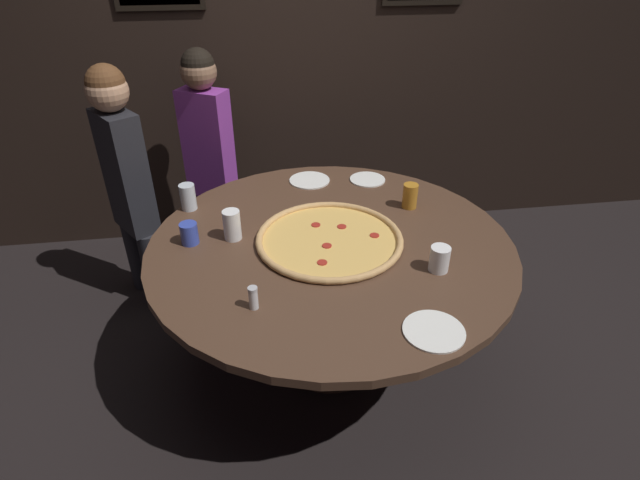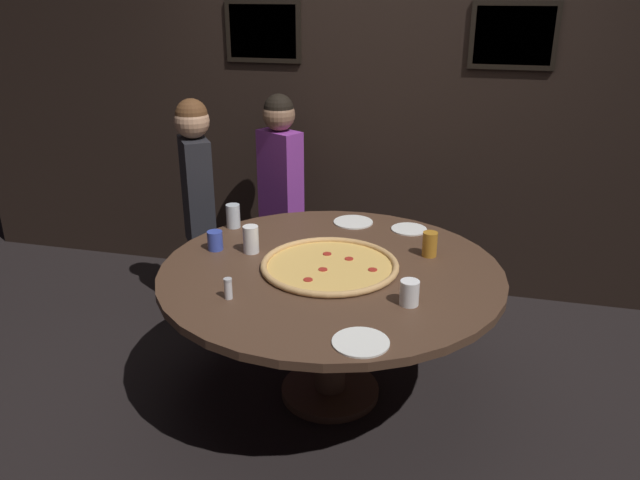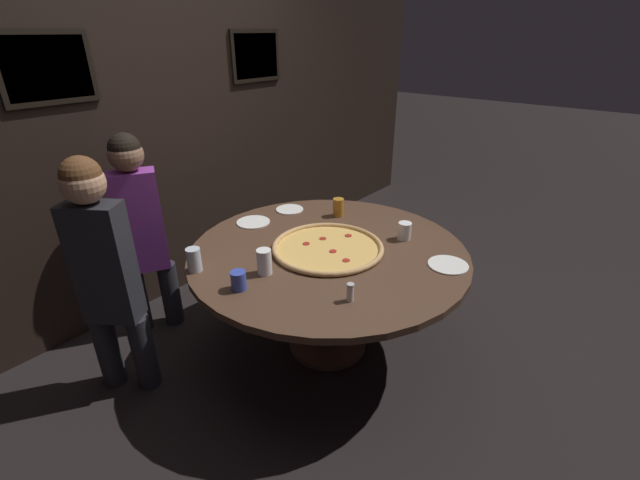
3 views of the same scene
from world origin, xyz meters
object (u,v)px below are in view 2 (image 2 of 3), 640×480
at_px(white_plate_near_front, 361,342).
at_px(condiment_shaker, 228,288).
at_px(diner_far_left, 281,185).
at_px(white_plate_left_side, 409,229).
at_px(dining_table, 331,290).
at_px(diner_far_right, 198,197).
at_px(white_plate_far_back, 353,222).
at_px(drink_cup_near_right, 409,293).
at_px(drink_cup_far_right, 430,244).
at_px(drink_cup_front_edge, 215,241).
at_px(drink_cup_beside_pizza, 251,239).
at_px(drink_cup_far_left, 233,216).
at_px(giant_pizza, 330,265).

height_order(white_plate_near_front, condiment_shaker, condiment_shaker).
bearing_deg(white_plate_near_front, diner_far_left, 116.63).
distance_m(white_plate_left_side, diner_far_left, 1.03).
xyz_separation_m(dining_table, diner_far_right, (-1.03, 0.71, 0.18)).
height_order(white_plate_far_back, condiment_shaker, condiment_shaker).
height_order(drink_cup_near_right, diner_far_left, diner_far_left).
relative_size(white_plate_left_side, diner_far_right, 0.14).
bearing_deg(white_plate_near_front, drink_cup_far_right, 78.75).
distance_m(dining_table, white_plate_left_side, 0.70).
distance_m(drink_cup_front_edge, white_plate_near_front, 1.17).
xyz_separation_m(drink_cup_beside_pizza, condiment_shaker, (0.08, -0.52, -0.02)).
relative_size(white_plate_left_side, white_plate_near_front, 0.89).
height_order(drink_cup_beside_pizza, white_plate_near_front, drink_cup_beside_pizza).
bearing_deg(dining_table, white_plate_near_front, -67.40).
bearing_deg(drink_cup_far_left, drink_cup_near_right, -32.69).
bearing_deg(condiment_shaker, diner_far_right, 120.20).
relative_size(white_plate_left_side, diner_far_left, 0.14).
height_order(giant_pizza, drink_cup_near_right, drink_cup_near_right).
relative_size(drink_cup_far_right, condiment_shaker, 1.33).
relative_size(drink_cup_far_right, diner_far_right, 0.09).
bearing_deg(white_plate_left_side, drink_cup_far_right, -67.52).
xyz_separation_m(dining_table, drink_cup_near_right, (0.42, -0.29, 0.18)).
xyz_separation_m(drink_cup_far_left, white_plate_near_front, (0.94, -1.06, -0.06)).
bearing_deg(drink_cup_front_edge, white_plate_near_front, -38.63).
xyz_separation_m(dining_table, drink_cup_far_left, (-0.67, 0.41, 0.19)).
distance_m(drink_cup_far_right, condiment_shaker, 1.08).
xyz_separation_m(drink_cup_beside_pizza, drink_cup_far_right, (0.90, 0.18, -0.01)).
distance_m(dining_table, diner_far_right, 1.26).
distance_m(drink_cup_beside_pizza, white_plate_near_front, 1.04).
relative_size(condiment_shaker, diner_far_right, 0.07).
distance_m(white_plate_left_side, condiment_shaker, 1.24).
bearing_deg(drink_cup_front_edge, giant_pizza, -7.20).
height_order(dining_table, drink_cup_far_left, drink_cup_far_left).
bearing_deg(drink_cup_far_right, white_plate_left_side, 112.48).
distance_m(drink_cup_near_right, white_plate_far_back, 1.03).
xyz_separation_m(drink_cup_front_edge, drink_cup_far_right, (1.10, 0.19, 0.01)).
distance_m(drink_cup_far_right, white_plate_left_side, 0.38).
distance_m(white_plate_left_side, white_plate_near_front, 1.27).
relative_size(dining_table, diner_far_left, 1.21).
height_order(drink_cup_beside_pizza, white_plate_left_side, drink_cup_beside_pizza).
distance_m(dining_table, condiment_shaker, 0.59).
distance_m(white_plate_far_back, white_plate_near_front, 1.34).
distance_m(dining_table, drink_cup_near_right, 0.54).
bearing_deg(white_plate_near_front, condiment_shaker, 160.46).
relative_size(drink_cup_near_right, drink_cup_far_right, 0.87).
height_order(giant_pizza, diner_far_left, diner_far_left).
height_order(drink_cup_beside_pizza, diner_far_left, diner_far_left).
xyz_separation_m(drink_cup_near_right, diner_far_right, (-1.44, 0.99, 0.00)).
bearing_deg(drink_cup_far_left, white_plate_far_back, 20.07).
bearing_deg(drink_cup_far_right, white_plate_far_back, 141.22).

